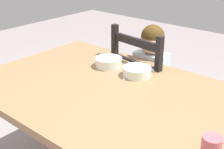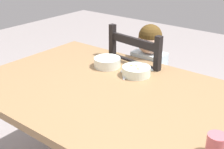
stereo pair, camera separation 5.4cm
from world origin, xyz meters
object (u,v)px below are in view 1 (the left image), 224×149
(bowl_of_carrots, at_px, (137,71))
(dining_table, at_px, (112,106))
(dining_chair, at_px, (147,95))
(bowl_of_peas, at_px, (109,62))
(spoon, at_px, (124,73))
(child_figure, at_px, (149,73))
(drinking_cup, at_px, (211,147))

(bowl_of_carrots, bearing_deg, dining_table, -86.56)
(dining_chair, bearing_deg, bowl_of_peas, -108.91)
(dining_chair, xyz_separation_m, spoon, (0.04, -0.32, 0.29))
(bowl_of_peas, bearing_deg, dining_table, -46.06)
(dining_table, bearing_deg, spoon, 112.49)
(bowl_of_peas, relative_size, spoon, 1.38)
(bowl_of_peas, bearing_deg, bowl_of_carrots, -0.02)
(dining_table, distance_m, child_figure, 0.55)
(dining_table, xyz_separation_m, drinking_cup, (0.61, -0.18, 0.13))
(spoon, bearing_deg, bowl_of_carrots, 19.65)
(dining_table, relative_size, dining_chair, 1.59)
(bowl_of_peas, height_order, spoon, bowl_of_peas)
(dining_table, bearing_deg, bowl_of_peas, 133.94)
(dining_chair, distance_m, drinking_cup, 1.08)
(child_figure, bearing_deg, drinking_cup, -43.83)
(drinking_cup, bearing_deg, dining_table, 164.05)
(child_figure, relative_size, drinking_cup, 11.58)
(drinking_cup, bearing_deg, dining_chair, 136.15)
(bowl_of_peas, relative_size, bowl_of_carrots, 1.00)
(dining_chair, height_order, child_figure, child_figure)
(dining_table, bearing_deg, drinking_cup, -15.95)
(bowl_of_peas, bearing_deg, child_figure, 69.63)
(bowl_of_carrots, bearing_deg, drinking_cup, -33.46)
(dining_chair, bearing_deg, spoon, -82.87)
(bowl_of_carrots, height_order, spoon, bowl_of_carrots)
(dining_chair, distance_m, bowl_of_carrots, 0.45)
(bowl_of_peas, height_order, drinking_cup, drinking_cup)
(dining_table, xyz_separation_m, child_figure, (-0.12, 0.53, -0.02))
(drinking_cup, bearing_deg, bowl_of_carrots, 146.54)
(dining_chair, relative_size, spoon, 8.05)
(drinking_cup, bearing_deg, bowl_of_peas, 153.82)
(dining_chair, relative_size, child_figure, 0.99)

